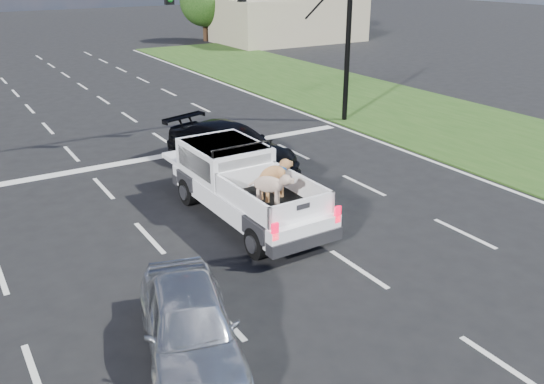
{
  "coord_description": "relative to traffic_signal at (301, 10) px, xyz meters",
  "views": [
    {
      "loc": [
        -5.93,
        -8.76,
        6.53
      ],
      "look_at": [
        0.67,
        2.0,
        1.43
      ],
      "focal_mm": 38.0,
      "sensor_mm": 36.0,
      "label": 1
    }
  ],
  "objects": [
    {
      "name": "grass_shoulder_right",
      "position": [
        5.8,
        -4.5,
        -4.7
      ],
      "size": [
        8.0,
        60.0,
        0.06
      ],
      "primitive_type": "cube",
      "color": "#214314",
      "rests_on": "ground"
    },
    {
      "name": "black_coupe",
      "position": [
        -4.68,
        -2.9,
        -3.99
      ],
      "size": [
        3.47,
        5.46,
        1.47
      ],
      "primitive_type": "imported",
      "rotation": [
        0.0,
        0.0,
        0.3
      ],
      "color": "black",
      "rests_on": "ground"
    },
    {
      "name": "building_right",
      "position": [
        14.8,
        23.5,
        -2.93
      ],
      "size": [
        12.0,
        7.0,
        3.6
      ],
      "primitive_type": "cube",
      "color": "tan",
      "rests_on": "ground"
    },
    {
      "name": "traffic_signal",
      "position": [
        0.0,
        0.0,
        0.0
      ],
      "size": [
        9.11,
        0.31,
        7.0
      ],
      "color": "black",
      "rests_on": "ground"
    },
    {
      "name": "road_markings",
      "position": [
        -7.2,
        -3.94,
        -4.72
      ],
      "size": [
        17.75,
        60.0,
        0.01
      ],
      "color": "silver",
      "rests_on": "ground"
    },
    {
      "name": "ground",
      "position": [
        -7.2,
        -10.5,
        -4.73
      ],
      "size": [
        160.0,
        160.0,
        0.0
      ],
      "primitive_type": "plane",
      "color": "black",
      "rests_on": "ground"
    },
    {
      "name": "tree_far_d",
      "position": [
        8.8,
        27.5,
        -1.44
      ],
      "size": [
        4.2,
        4.2,
        5.4
      ],
      "color": "#332114",
      "rests_on": "ground"
    },
    {
      "name": "pickup_truck",
      "position": [
        -6.27,
        -6.62,
        -3.77
      ],
      "size": [
        2.14,
        5.53,
        2.06
      ],
      "rotation": [
        0.0,
        0.0,
        0.01
      ],
      "color": "black",
      "rests_on": "ground"
    },
    {
      "name": "silver_sedan",
      "position": [
        -9.97,
        -11.37,
        -4.06
      ],
      "size": [
        2.57,
        4.19,
        1.33
      ],
      "primitive_type": "imported",
      "rotation": [
        0.0,
        0.0,
        -0.27
      ],
      "color": "silver",
      "rests_on": "ground"
    }
  ]
}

